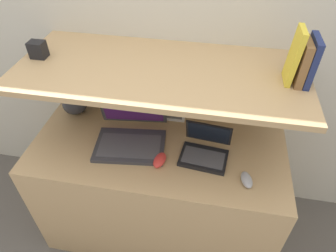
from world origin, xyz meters
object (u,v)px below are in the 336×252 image
(laptop_large, at_px, (131,132))
(second_mouse, at_px, (247,180))
(table_lamp, at_px, (71,89))
(book_navy, at_px, (310,61))
(book_brown, at_px, (302,62))
(shelf_gadget, at_px, (38,50))
(router_box, at_px, (174,108))
(laptop_small, at_px, (205,150))
(computer_mouse, at_px, (160,160))
(book_yellow, at_px, (294,56))

(laptop_large, relative_size, second_mouse, 3.76)
(table_lamp, height_order, book_navy, book_navy)
(book_brown, bearing_deg, table_lamp, 174.47)
(shelf_gadget, bearing_deg, router_box, 14.40)
(laptop_small, height_order, book_navy, book_navy)
(table_lamp, distance_m, second_mouse, 1.09)
(table_lamp, xyz_separation_m, book_brown, (1.17, -0.11, 0.36))
(laptop_large, xyz_separation_m, second_mouse, (0.62, -0.18, -0.04))
(table_lamp, xyz_separation_m, book_navy, (1.20, -0.11, 0.37))
(shelf_gadget, bearing_deg, computer_mouse, -17.71)
(table_lamp, height_order, laptop_small, table_lamp)
(laptop_large, xyz_separation_m, book_yellow, (0.73, 0.07, 0.49))
(book_navy, relative_size, shelf_gadget, 2.55)
(laptop_large, height_order, laptop_small, laptop_large)
(computer_mouse, relative_size, book_yellow, 0.48)
(book_yellow, bearing_deg, second_mouse, -113.06)
(laptop_small, distance_m, router_box, 0.35)
(table_lamp, distance_m, laptop_small, 0.85)
(table_lamp, xyz_separation_m, book_yellow, (1.13, -0.11, 0.38))
(table_lamp, relative_size, book_brown, 1.54)
(second_mouse, bearing_deg, laptop_large, 163.45)
(book_brown, bearing_deg, book_navy, 0.00)
(laptop_large, height_order, router_box, laptop_large)
(table_lamp, height_order, book_yellow, book_yellow)
(table_lamp, bearing_deg, computer_mouse, -28.42)
(book_yellow, bearing_deg, shelf_gadget, 180.00)
(table_lamp, bearing_deg, book_brown, -5.53)
(book_navy, relative_size, book_brown, 1.08)
(book_navy, bearing_deg, table_lamp, 174.62)
(second_mouse, height_order, shelf_gadget, shelf_gadget)
(laptop_small, bearing_deg, book_brown, 16.88)
(router_box, bearing_deg, table_lamp, -174.79)
(book_navy, bearing_deg, second_mouse, -125.09)
(computer_mouse, height_order, book_yellow, book_yellow)
(table_lamp, distance_m, book_navy, 1.26)
(laptop_small, bearing_deg, book_navy, 15.54)
(book_brown, bearing_deg, book_yellow, 180.00)
(book_navy, distance_m, book_yellow, 0.07)
(laptop_large, relative_size, computer_mouse, 3.55)
(router_box, height_order, book_brown, book_brown)
(laptop_large, distance_m, book_brown, 0.90)
(laptop_small, height_order, book_yellow, book_yellow)
(second_mouse, relative_size, book_brown, 0.56)
(second_mouse, relative_size, shelf_gadget, 1.32)
(laptop_large, xyz_separation_m, laptop_small, (0.41, -0.04, -0.02))
(second_mouse, bearing_deg, laptop_small, 145.82)
(book_navy, distance_m, book_brown, 0.03)
(table_lamp, bearing_deg, laptop_small, -15.33)
(book_brown, relative_size, shelf_gadget, 2.36)
(table_lamp, height_order, shelf_gadget, shelf_gadget)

